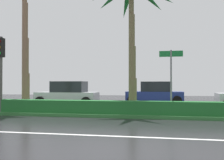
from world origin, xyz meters
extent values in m
cube|color=black|center=(0.00, 9.00, -0.05)|extent=(90.00, 42.00, 0.10)
cube|color=white|center=(0.00, 2.00, 0.00)|extent=(81.00, 0.14, 0.01)
cube|color=#2D6B33|center=(0.00, 8.00, 0.07)|extent=(85.50, 4.00, 0.15)
cube|color=#1E6028|center=(0.00, 6.60, 0.45)|extent=(76.50, 0.70, 0.60)
cylinder|color=brown|center=(-6.29, 8.06, 1.14)|extent=(0.42, 0.42, 1.99)
cylinder|color=brown|center=(-6.30, 8.03, 3.13)|extent=(0.37, 0.37, 1.99)
cylinder|color=brown|center=(-6.32, 8.00, 5.12)|extent=(0.32, 0.32, 1.99)
cylinder|color=brown|center=(-0.25, 8.18, 0.99)|extent=(0.43, 0.43, 1.69)
cylinder|color=brown|center=(-0.28, 8.20, 2.68)|extent=(0.38, 0.38, 1.69)
cylinder|color=brown|center=(-0.31, 8.23, 4.36)|extent=(0.32, 0.32, 1.69)
cone|color=#1B5228|center=(-0.69, 9.25, 6.28)|extent=(1.36, 2.48, 1.89)
cylinder|color=#4C4C47|center=(-6.68, 6.31, 2.03)|extent=(0.16, 0.16, 3.77)
cube|color=black|center=(-6.68, 6.31, 3.37)|extent=(0.28, 0.32, 0.96)
cylinder|color=slate|center=(1.69, 7.17, 1.65)|extent=(0.08, 0.08, 3.00)
cube|color=#146B2D|center=(1.69, 7.17, 2.97)|extent=(1.10, 0.03, 0.28)
cube|color=silver|center=(-5.41, 12.27, 0.60)|extent=(4.30, 1.76, 0.72)
cube|color=#1E2328|center=(-5.26, 12.27, 1.34)|extent=(2.30, 1.58, 0.76)
cylinder|color=black|center=(-7.06, 11.37, 0.34)|extent=(0.68, 0.22, 0.68)
cylinder|color=black|center=(-7.06, 13.17, 0.34)|extent=(0.68, 0.22, 0.68)
cylinder|color=black|center=(-3.76, 11.37, 0.34)|extent=(0.68, 0.22, 0.68)
cylinder|color=black|center=(-3.76, 13.17, 0.34)|extent=(0.68, 0.22, 0.68)
cube|color=navy|center=(0.63, 15.06, 0.60)|extent=(4.30, 1.76, 0.72)
cube|color=#1E2328|center=(0.78, 15.06, 1.34)|extent=(2.30, 1.58, 0.76)
cylinder|color=black|center=(-1.02, 14.16, 0.34)|extent=(0.68, 0.22, 0.68)
cylinder|color=black|center=(-1.02, 15.96, 0.34)|extent=(0.68, 0.22, 0.68)
cylinder|color=black|center=(2.28, 14.16, 0.34)|extent=(0.68, 0.22, 0.68)
cylinder|color=black|center=(2.28, 15.96, 0.34)|extent=(0.68, 0.22, 0.68)
cylinder|color=black|center=(5.12, 12.95, 0.34)|extent=(0.68, 0.22, 0.68)
camera|label=1|loc=(1.38, -5.75, 1.54)|focal=42.88mm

